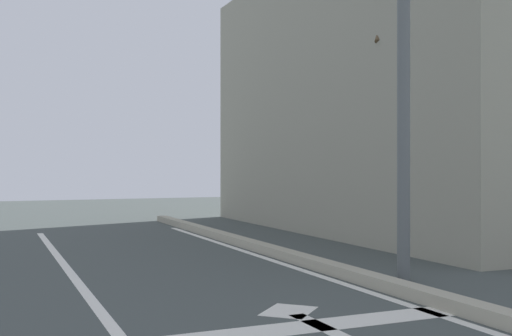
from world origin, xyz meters
The scene contains 6 objects.
lane_line_curbside centered at (2.93, 6.00, 0.00)m, with size 0.12×20.00×0.01m, color silver.
stop_bar centered at (1.54, 6.90, 0.00)m, with size 3.08×0.40×0.01m, color silver.
lane_arrow_stem centered at (1.69, 6.64, 0.00)m, with size 0.16×1.40×0.01m, color silver.
lane_arrow_head centered at (1.69, 7.49, 0.00)m, with size 0.56×0.44×0.01m, color silver.
roadside_tree centered at (5.54, 10.88, 2.07)m, with size 1.05×1.08×4.64m.
building_block centered at (9.44, 13.59, 2.98)m, with size 8.72×10.18×5.96m, color #9B9985.
Camera 1 is at (-0.99, 2.09, 1.40)m, focal length 43.33 mm.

